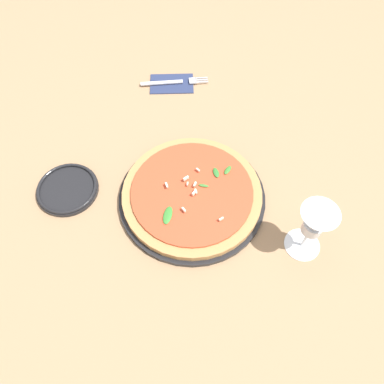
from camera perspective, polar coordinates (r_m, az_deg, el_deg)
The scene contains 6 objects.
ground_plane at distance 0.93m, azimuth -2.06°, elevation -0.15°, with size 6.00×6.00×0.00m, color #9E7A56.
pizza_arugula_main at distance 0.91m, azimuth 0.00°, elevation -0.44°, with size 0.36×0.36×0.05m.
wine_glass at distance 0.81m, azimuth 18.14°, elevation -4.67°, with size 0.08×0.08×0.15m.
napkin at distance 1.18m, azimuth -3.10°, elevation 16.21°, with size 0.14×0.11×0.01m.
fork at distance 1.18m, azimuth -2.73°, elevation 16.41°, with size 0.20×0.04×0.00m.
side_plate_white at distance 0.97m, azimuth -18.46°, elevation 0.46°, with size 0.15×0.15×0.02m.
Camera 1 is at (-0.06, -0.49, 0.79)m, focal length 35.00 mm.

